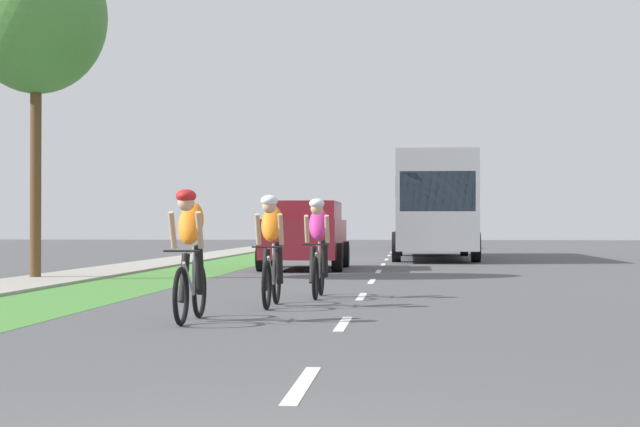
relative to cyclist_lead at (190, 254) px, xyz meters
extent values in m
plane|color=#4C4C4F|center=(1.84, 12.26, -0.81)|extent=(120.00, 120.00, 0.00)
cube|color=#478438|center=(-2.87, 12.26, -0.81)|extent=(2.23, 70.00, 0.01)
cube|color=#9E998E|center=(-4.91, 12.26, -0.81)|extent=(1.84, 70.00, 0.10)
cube|color=white|center=(1.84, -4.74, -0.81)|extent=(0.12, 1.80, 0.01)
cube|color=white|center=(1.84, -0.07, -0.81)|extent=(0.12, 1.80, 0.01)
cube|color=white|center=(1.84, 4.59, -0.81)|extent=(0.12, 1.80, 0.01)
cube|color=white|center=(1.84, 9.26, -0.81)|extent=(0.12, 1.80, 0.01)
cube|color=white|center=(1.84, 13.93, -0.81)|extent=(0.12, 1.80, 0.01)
cube|color=white|center=(1.84, 18.59, -0.81)|extent=(0.12, 1.80, 0.01)
cube|color=white|center=(1.84, 23.26, -0.81)|extent=(0.12, 1.80, 0.01)
cube|color=white|center=(1.84, 27.93, -0.81)|extent=(0.12, 1.80, 0.01)
cube|color=white|center=(1.84, 32.59, -0.81)|extent=(0.12, 1.80, 0.01)
cube|color=white|center=(1.84, 37.26, -0.81)|extent=(0.12, 1.80, 0.01)
cube|color=white|center=(1.84, 41.93, -0.81)|extent=(0.12, 1.80, 0.01)
torus|color=black|center=(0.00, 0.55, -0.47)|extent=(0.06, 0.68, 0.68)
torus|color=black|center=(0.00, -0.49, -0.47)|extent=(0.06, 0.68, 0.68)
cylinder|color=#A5A8AD|center=(0.00, -0.07, -0.29)|extent=(0.04, 0.59, 0.43)
cylinder|color=#A5A8AD|center=(0.00, 0.21, -0.19)|extent=(0.04, 0.04, 0.55)
cylinder|color=#A5A8AD|center=(0.00, -0.02, 0.04)|extent=(0.03, 0.55, 0.03)
cylinder|color=black|center=(0.00, -0.47, 0.05)|extent=(0.42, 0.02, 0.02)
ellipsoid|color=orange|center=(0.00, 0.05, 0.37)|extent=(0.30, 0.54, 0.63)
sphere|color=tan|center=(0.00, -0.23, 0.61)|extent=(0.20, 0.20, 0.20)
ellipsoid|color=red|center=(0.00, -0.23, 0.69)|extent=(0.24, 0.28, 0.16)
cylinder|color=tan|center=(-0.16, -0.23, 0.29)|extent=(0.07, 0.26, 0.45)
cylinder|color=tan|center=(0.16, -0.23, 0.29)|extent=(0.07, 0.26, 0.45)
cylinder|color=black|center=(-0.10, 0.13, -0.29)|extent=(0.10, 0.30, 0.60)
cylinder|color=black|center=(0.10, 0.08, -0.19)|extent=(0.10, 0.25, 0.61)
torus|color=black|center=(0.67, 2.90, -0.47)|extent=(0.06, 0.68, 0.68)
torus|color=black|center=(0.67, 1.86, -0.47)|extent=(0.06, 0.68, 0.68)
cylinder|color=#A5A8AD|center=(0.67, 2.28, -0.29)|extent=(0.04, 0.59, 0.43)
cylinder|color=#A5A8AD|center=(0.67, 2.56, -0.19)|extent=(0.04, 0.04, 0.55)
cylinder|color=#A5A8AD|center=(0.67, 2.33, 0.04)|extent=(0.03, 0.55, 0.03)
cylinder|color=black|center=(0.67, 1.88, 0.05)|extent=(0.42, 0.02, 0.02)
ellipsoid|color=orange|center=(0.67, 2.40, 0.37)|extent=(0.30, 0.54, 0.63)
sphere|color=tan|center=(0.67, 2.12, 0.61)|extent=(0.20, 0.20, 0.20)
ellipsoid|color=white|center=(0.67, 2.12, 0.69)|extent=(0.24, 0.28, 0.16)
cylinder|color=tan|center=(0.51, 2.12, 0.29)|extent=(0.07, 0.26, 0.45)
cylinder|color=tan|center=(0.83, 2.12, 0.29)|extent=(0.07, 0.26, 0.45)
cylinder|color=black|center=(0.57, 2.48, -0.29)|extent=(0.10, 0.30, 0.60)
cylinder|color=black|center=(0.77, 2.43, -0.19)|extent=(0.10, 0.25, 0.61)
torus|color=black|center=(1.16, 4.83, -0.47)|extent=(0.06, 0.68, 0.68)
torus|color=black|center=(1.16, 3.79, -0.47)|extent=(0.06, 0.68, 0.68)
cylinder|color=#A5A8AD|center=(1.16, 4.21, -0.29)|extent=(0.04, 0.59, 0.43)
cylinder|color=#A5A8AD|center=(1.16, 4.49, -0.19)|extent=(0.04, 0.04, 0.55)
cylinder|color=#A5A8AD|center=(1.16, 4.26, 0.04)|extent=(0.03, 0.55, 0.03)
cylinder|color=black|center=(1.16, 3.81, 0.05)|extent=(0.42, 0.02, 0.02)
ellipsoid|color=#CC2D8C|center=(1.16, 4.33, 0.37)|extent=(0.30, 0.54, 0.63)
sphere|color=tan|center=(1.16, 4.05, 0.61)|extent=(0.20, 0.20, 0.20)
ellipsoid|color=white|center=(1.16, 4.05, 0.69)|extent=(0.24, 0.28, 0.16)
cylinder|color=tan|center=(1.00, 4.05, 0.29)|extent=(0.07, 0.26, 0.45)
cylinder|color=tan|center=(1.32, 4.05, 0.29)|extent=(0.07, 0.26, 0.45)
cylinder|color=black|center=(1.06, 4.41, -0.29)|extent=(0.10, 0.30, 0.60)
cylinder|color=black|center=(1.26, 4.36, -0.19)|extent=(0.10, 0.25, 0.61)
cube|color=maroon|center=(-0.13, 15.10, 0.00)|extent=(1.90, 4.70, 1.00)
cube|color=maroon|center=(-0.13, 15.30, 0.72)|extent=(1.71, 2.91, 0.52)
cube|color=#1E2833|center=(-0.13, 14.04, 0.60)|extent=(1.56, 0.08, 0.44)
cylinder|color=black|center=(-1.08, 13.69, -0.45)|extent=(0.25, 0.72, 0.72)
cylinder|color=black|center=(0.82, 13.69, -0.45)|extent=(0.25, 0.72, 0.72)
cylinder|color=black|center=(-1.08, 16.51, -0.45)|extent=(0.25, 0.72, 0.72)
cylinder|color=black|center=(0.82, 16.51, -0.45)|extent=(0.25, 0.72, 0.72)
cube|color=#A5A8AD|center=(3.45, 24.66, 1.12)|extent=(2.50, 11.60, 3.10)
cube|color=#1E2833|center=(3.45, 24.66, 1.52)|extent=(2.52, 10.67, 0.64)
cube|color=#1E2833|center=(3.45, 18.89, 1.37)|extent=(2.25, 0.06, 1.20)
cylinder|color=black|center=(2.20, 20.89, -0.33)|extent=(0.28, 0.96, 0.96)
cylinder|color=black|center=(4.70, 20.89, -0.33)|extent=(0.28, 0.96, 0.96)
cylinder|color=black|center=(2.20, 27.85, -0.33)|extent=(0.28, 0.96, 0.96)
cylinder|color=black|center=(4.70, 27.85, -0.33)|extent=(0.28, 0.96, 0.96)
cube|color=red|center=(3.27, 42.07, -0.09)|extent=(1.96, 5.10, 0.76)
cube|color=red|center=(3.27, 41.30, 0.51)|extent=(1.80, 1.78, 0.64)
cube|color=#1E2833|center=(3.27, 40.59, 0.49)|extent=(1.67, 0.08, 0.52)
cube|color=red|center=(2.36, 43.09, 0.21)|extent=(0.08, 2.81, 0.40)
cube|color=red|center=(4.17, 43.09, 0.21)|extent=(0.08, 2.81, 0.40)
cube|color=red|center=(3.27, 44.58, 0.21)|extent=(1.80, 0.08, 0.40)
cylinder|color=black|center=(2.29, 40.54, -0.43)|extent=(0.26, 0.76, 0.76)
cylinder|color=black|center=(4.25, 40.54, -0.43)|extent=(0.26, 0.76, 0.76)
cylinder|color=black|center=(2.29, 43.60, -0.43)|extent=(0.26, 0.76, 0.76)
cylinder|color=black|center=(4.25, 43.60, -0.43)|extent=(0.26, 0.76, 0.76)
cylinder|color=brown|center=(-5.39, 9.47, 1.41)|extent=(0.24, 0.24, 4.45)
ellipsoid|color=#478438|center=(-5.39, 9.47, 4.85)|extent=(3.04, 3.04, 3.34)
camera|label=1|loc=(2.61, -12.24, 0.34)|focal=58.43mm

